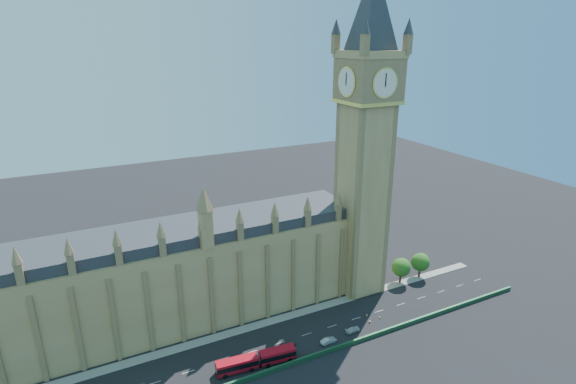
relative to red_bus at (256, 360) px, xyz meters
name	(u,v)px	position (x,y,z in m)	size (l,w,h in m)	color
ground	(266,347)	(4.81, 5.42, -1.75)	(400.00, 400.00, 0.00)	black
palace_westminster	(144,283)	(-20.19, 27.42, 12.11)	(120.00, 20.00, 28.00)	#9E804C
elizabeth_tower	(367,116)	(42.81, 19.41, 52.80)	(20.59, 20.59, 105.00)	#9E804C
bridge_parapet	(281,367)	(4.81, -3.58, -1.15)	(160.00, 0.60, 1.20)	#1E4C2D
kerb_north	(252,327)	(4.81, 14.92, -1.67)	(160.00, 3.00, 0.16)	gray
tree_east_near	(402,267)	(57.03, 15.50, 3.89)	(6.00, 6.00, 8.50)	#382619
tree_east_far	(421,262)	(65.03, 15.50, 3.89)	(6.00, 6.00, 8.50)	#382619
red_bus	(256,360)	(0.00, 0.00, 0.00)	(19.77, 4.86, 3.33)	#AC0B19
car_grey	(288,344)	(10.06, 3.21, -1.05)	(1.67, 4.16, 1.42)	#43464B
car_silver	(328,341)	(20.15, -0.26, -1.04)	(1.51, 4.34, 1.43)	#B1B4B9
car_white	(353,330)	(28.51, 0.83, -1.13)	(1.76, 4.33, 1.26)	silver
cone_a	(367,315)	(36.14, 4.99, -1.39)	(0.50, 0.50, 0.73)	black
cone_b	(357,327)	(30.61, 1.66, -1.43)	(0.44, 0.44, 0.65)	black
cone_c	(380,317)	(38.81, 2.46, -1.45)	(0.43, 0.43, 0.62)	black
cone_d	(370,322)	(35.04, 2.04, -1.36)	(0.61, 0.61, 0.79)	black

